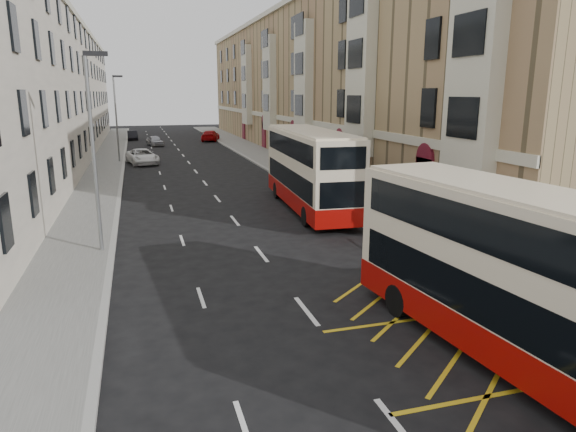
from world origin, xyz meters
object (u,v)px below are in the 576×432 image
object	(u,v)px
street_lamp_near	(94,143)
street_lamp_far	(116,114)
double_decker_front	(524,280)
car_dark	(132,135)
pedestrian_far	(500,270)
car_red	(210,136)
double_decker_rear	(310,170)
white_van	(142,157)
car_silver	(155,141)

from	to	relation	value
street_lamp_near	street_lamp_far	size ratio (longest dim) A/B	1.00
double_decker_front	car_dark	size ratio (longest dim) A/B	2.84
double_decker_front	pedestrian_far	world-z (taller)	double_decker_front
pedestrian_far	car_red	size ratio (longest dim) A/B	0.32
street_lamp_near	double_decker_rear	distance (m)	12.42
double_decker_rear	white_van	world-z (taller)	double_decker_rear
double_decker_front	car_silver	size ratio (longest dim) A/B	2.94
street_lamp_near	white_van	bearing A→B (deg)	85.78
street_lamp_near	double_decker_rear	world-z (taller)	street_lamp_near
double_decker_rear	car_silver	world-z (taller)	double_decker_rear
double_decker_front	white_van	xyz separation A→B (m)	(-8.27, 40.57, -1.51)
pedestrian_far	car_silver	bearing A→B (deg)	-64.99
car_silver	car_dark	distance (m)	10.19
street_lamp_near	car_silver	xyz separation A→B (m)	(3.88, 45.19, -3.99)
double_decker_rear	car_silver	distance (m)	40.52
white_van	street_lamp_far	bearing A→B (deg)	126.40
double_decker_rear	white_van	size ratio (longest dim) A/B	2.26
pedestrian_far	car_red	world-z (taller)	pedestrian_far
street_lamp_near	double_decker_front	distance (m)	16.37
double_decker_rear	pedestrian_far	world-z (taller)	double_decker_rear
street_lamp_near	car_red	world-z (taller)	street_lamp_near
double_decker_rear	car_red	bearing A→B (deg)	92.71
car_dark	car_silver	bearing A→B (deg)	-75.92
car_red	street_lamp_far	bearing A→B (deg)	76.49
car_dark	car_red	distance (m)	11.55
street_lamp_near	double_decker_front	size ratio (longest dim) A/B	0.72
street_lamp_far	double_decker_front	distance (m)	43.76
street_lamp_far	car_dark	size ratio (longest dim) A/B	2.04
street_lamp_far	car_dark	xyz separation A→B (m)	(1.15, 25.00, -3.99)
double_decker_front	double_decker_rear	distance (m)	17.79
street_lamp_near	car_red	size ratio (longest dim) A/B	1.59
white_van	car_silver	distance (m)	17.17
double_decker_rear	car_silver	bearing A→B (deg)	103.54
double_decker_front	double_decker_rear	world-z (taller)	double_decker_rear
street_lamp_far	double_decker_rear	bearing A→B (deg)	-66.02
car_silver	car_dark	xyz separation A→B (m)	(-2.73, 9.82, -0.00)
street_lamp_near	pedestrian_far	world-z (taller)	street_lamp_near
white_van	car_silver	xyz separation A→B (m)	(1.81, 17.07, -0.06)
pedestrian_far	double_decker_rear	bearing A→B (deg)	-67.30
pedestrian_far	car_red	distance (m)	58.80
street_lamp_near	double_decker_rear	bearing A→B (deg)	25.91
pedestrian_far	car_dark	xyz separation A→B (m)	(-11.55, 63.81, -0.32)
car_red	car_dark	bearing A→B (deg)	-9.24
double_decker_front	car_dark	xyz separation A→B (m)	(-9.20, 67.45, -1.58)
pedestrian_far	street_lamp_near	bearing A→B (deg)	-19.00
double_decker_rear	car_dark	distance (m)	50.66
double_decker_front	white_van	size ratio (longest dim) A/B	2.18
car_silver	street_lamp_far	bearing A→B (deg)	-117.01
double_decker_rear	street_lamp_far	bearing A→B (deg)	117.43
street_lamp_near	car_silver	distance (m)	45.53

